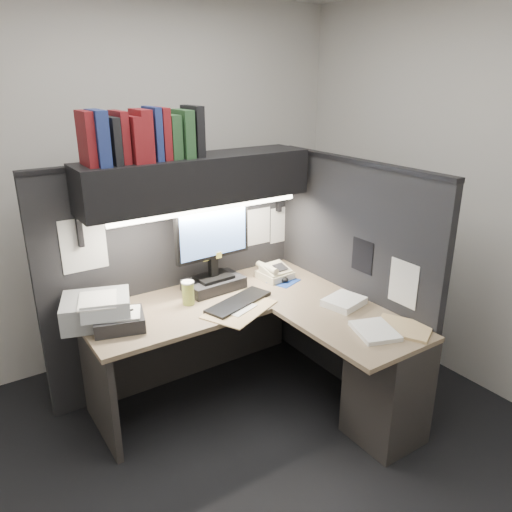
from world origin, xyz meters
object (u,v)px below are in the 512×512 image
object	(u,v)px
printer	(97,310)
keyboard	(238,302)
coffee_cup	(188,294)
monitor	(213,257)
notebook_stack	(119,321)
telephone	(275,273)
desk	(302,360)
overhead_shelf	(197,179)

from	to	relation	value
printer	keyboard	bearing A→B (deg)	1.57
printer	coffee_cup	bearing A→B (deg)	10.95
monitor	printer	distance (m)	0.84
printer	notebook_stack	bearing A→B (deg)	-42.43
telephone	printer	size ratio (longest dim) A/B	0.56
desk	coffee_cup	size ratio (longest dim) A/B	11.59
coffee_cup	notebook_stack	world-z (taller)	coffee_cup
monitor	keyboard	world-z (taller)	monitor
desk	telephone	distance (m)	0.75
telephone	printer	xyz separation A→B (m)	(-1.29, 0.04, 0.04)
monitor	desk	bearing A→B (deg)	-75.05
telephone	coffee_cup	distance (m)	0.72
desk	telephone	world-z (taller)	telephone
keyboard	printer	distance (m)	0.88
coffee_cup	keyboard	bearing A→B (deg)	-34.27
telephone	notebook_stack	bearing A→B (deg)	-178.34
keyboard	coffee_cup	distance (m)	0.33
desk	overhead_shelf	xyz separation A→B (m)	(-0.30, 0.75, 1.06)
telephone	notebook_stack	xyz separation A→B (m)	(-1.21, -0.11, 0.00)
overhead_shelf	keyboard	bearing A→B (deg)	-76.95
keyboard	notebook_stack	size ratio (longest dim) A/B	1.71
coffee_cup	notebook_stack	size ratio (longest dim) A/B	0.51
telephone	coffee_cup	world-z (taller)	coffee_cup
coffee_cup	printer	size ratio (longest dim) A/B	0.38
overhead_shelf	coffee_cup	size ratio (longest dim) A/B	10.57
telephone	notebook_stack	distance (m)	1.21
coffee_cup	notebook_stack	xyz separation A→B (m)	(-0.49, -0.07, -0.03)
monitor	printer	xyz separation A→B (m)	(-0.82, -0.04, -0.16)
monitor	notebook_stack	distance (m)	0.79
coffee_cup	notebook_stack	bearing A→B (deg)	-171.83
desk	overhead_shelf	world-z (taller)	overhead_shelf
telephone	keyboard	bearing A→B (deg)	-157.21
monitor	printer	bearing A→B (deg)	179.25
overhead_shelf	keyboard	xyz separation A→B (m)	(0.08, -0.35, -0.76)
desk	keyboard	size ratio (longest dim) A/B	3.47
monitor	notebook_stack	size ratio (longest dim) A/B	2.09
overhead_shelf	notebook_stack	distance (m)	1.02
desk	monitor	distance (m)	0.91
keyboard	notebook_stack	distance (m)	0.76
monitor	coffee_cup	xyz separation A→B (m)	(-0.26, -0.12, -0.16)
keyboard	notebook_stack	world-z (taller)	notebook_stack
monitor	keyboard	distance (m)	0.38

